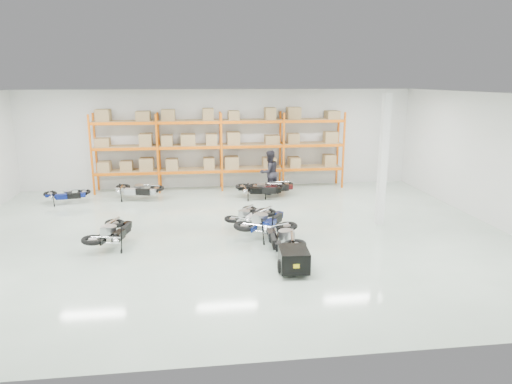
{
  "coord_description": "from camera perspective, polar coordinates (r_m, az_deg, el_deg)",
  "views": [
    {
      "loc": [
        -1.01,
        -14.12,
        4.92
      ],
      "look_at": [
        0.93,
        1.23,
        1.1
      ],
      "focal_mm": 32.0,
      "sensor_mm": 36.0,
      "label": 1
    }
  ],
  "objects": [
    {
      "name": "structural_column",
      "position": [
        16.11,
        15.6,
        3.82
      ],
      "size": [
        0.25,
        0.25,
        4.5
      ],
      "primitive_type": "cube",
      "color": "white",
      "rests_on": "ground"
    },
    {
      "name": "moto_blue_centre",
      "position": [
        14.73,
        0.89,
        -3.12
      ],
      "size": [
        1.94,
        2.24,
        1.31
      ],
      "primitive_type": null,
      "rotation": [
        0.0,
        -0.09,
        2.57
      ],
      "color": "#081653",
      "rests_on": "ground"
    },
    {
      "name": "moto_back_b",
      "position": [
        19.72,
        -14.61,
        0.63
      ],
      "size": [
        2.01,
        1.4,
        1.18
      ],
      "primitive_type": null,
      "rotation": [
        0.0,
        -0.09,
        1.27
      ],
      "color": "#A5AAAE",
      "rests_on": "ground"
    },
    {
      "name": "pallet_rack",
      "position": [
        20.77,
        -4.4,
        6.46
      ],
      "size": [
        11.28,
        0.98,
        3.62
      ],
      "color": "orange",
      "rests_on": "ground"
    },
    {
      "name": "moto_back_c",
      "position": [
        19.28,
        0.54,
        0.79
      ],
      "size": [
        1.93,
        1.14,
        1.18
      ],
      "primitive_type": null,
      "rotation": [
        0.0,
        -0.09,
        1.44
      ],
      "color": "black",
      "rests_on": "ground"
    },
    {
      "name": "moto_silver_left",
      "position": [
        15.68,
        -1.22,
        -2.57
      ],
      "size": [
        1.52,
        1.76,
        1.03
      ],
      "primitive_type": null,
      "rotation": [
        0.0,
        -0.09,
        2.57
      ],
      "color": "silver",
      "rests_on": "ground"
    },
    {
      "name": "moto_touring_right",
      "position": [
        13.4,
        3.35,
        -4.99
      ],
      "size": [
        1.08,
        2.0,
        1.26
      ],
      "primitive_type": null,
      "rotation": [
        0.0,
        -0.09,
        -0.06
      ],
      "color": "black",
      "rests_on": "ground"
    },
    {
      "name": "person_back",
      "position": [
        20.01,
        1.68,
        2.48
      ],
      "size": [
        1.17,
        1.07,
        1.94
      ],
      "primitive_type": "imported",
      "rotation": [
        0.0,
        0.0,
        3.58
      ],
      "color": "black",
      "rests_on": "ground"
    },
    {
      "name": "room",
      "position": [
        14.41,
        -3.08,
        3.17
      ],
      "size": [
        18.0,
        18.0,
        18.0
      ],
      "color": "silver",
      "rests_on": "ground"
    },
    {
      "name": "trailer",
      "position": [
        12.01,
        4.73,
        -8.39
      ],
      "size": [
        0.83,
        1.57,
        0.65
      ],
      "rotation": [
        0.0,
        0.0,
        -0.06
      ],
      "color": "black",
      "rests_on": "ground"
    },
    {
      "name": "moto_black_far_left",
      "position": [
        14.42,
        -17.62,
        -4.36
      ],
      "size": [
        1.34,
        2.04,
        1.21
      ],
      "primitive_type": null,
      "rotation": [
        0.0,
        -0.09,
        2.91
      ],
      "color": "black",
      "rests_on": "ground"
    },
    {
      "name": "moto_back_d",
      "position": [
        19.67,
        2.1,
        0.97
      ],
      "size": [
        1.88,
        1.18,
        1.13
      ],
      "primitive_type": null,
      "rotation": [
        0.0,
        -0.09,
        1.76
      ],
      "color": "#3A0B0D",
      "rests_on": "ground"
    },
    {
      "name": "moto_back_a",
      "position": [
        20.07,
        -22.62,
        -0.0
      ],
      "size": [
        1.65,
        0.96,
        1.01
      ],
      "primitive_type": null,
      "rotation": [
        0.0,
        -0.09,
        1.69
      ],
      "color": "navy",
      "rests_on": "ground"
    }
  ]
}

